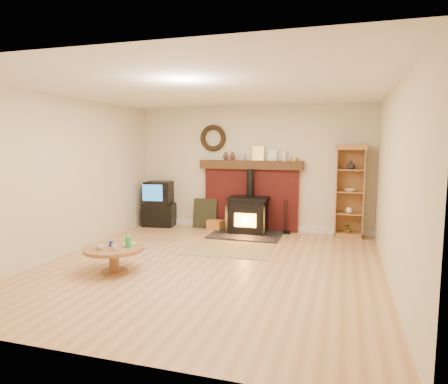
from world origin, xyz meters
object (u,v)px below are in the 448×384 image
(tv_unit, at_px, (159,205))
(coffee_table, at_px, (114,252))
(wood_stove, at_px, (248,216))
(curio_cabinet, at_px, (350,191))

(tv_unit, height_order, coffee_table, tv_unit)
(wood_stove, height_order, tv_unit, wood_stove)
(coffee_table, bearing_deg, wood_stove, 66.86)
(curio_cabinet, distance_m, coffee_table, 4.61)
(tv_unit, height_order, curio_cabinet, curio_cabinet)
(wood_stove, height_order, coffee_table, wood_stove)
(wood_stove, relative_size, coffee_table, 1.62)
(tv_unit, xyz_separation_m, coffee_table, (0.82, -3.15, -0.18))
(coffee_table, bearing_deg, curio_cabinet, 45.07)
(wood_stove, distance_m, curio_cabinet, 2.06)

